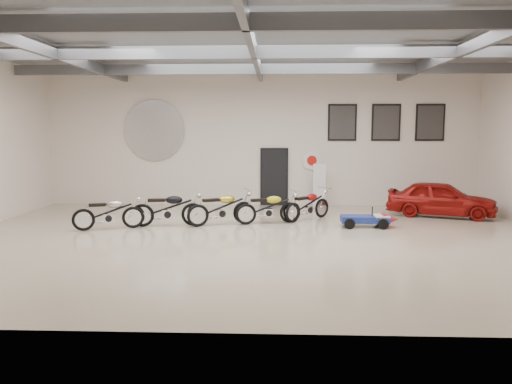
{
  "coord_description": "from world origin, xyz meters",
  "views": [
    {
      "loc": [
        0.54,
        -12.69,
        2.85
      ],
      "look_at": [
        0.0,
        1.2,
        1.1
      ],
      "focal_mm": 35.0,
      "sensor_mm": 36.0,
      "label": 1
    }
  ],
  "objects_px": {
    "motorcycle_black": "(168,208)",
    "motorcycle_red": "(308,204)",
    "motorcycle_gold": "(221,207)",
    "motorcycle_silver": "(108,212)",
    "motorcycle_yellow": "(268,207)",
    "vintage_car": "(441,199)",
    "banner_stand": "(319,184)",
    "go_kart": "(370,217)"
  },
  "relations": [
    {
      "from": "motorcycle_silver",
      "to": "motorcycle_black",
      "type": "relative_size",
      "value": 0.93
    },
    {
      "from": "banner_stand",
      "to": "vintage_car",
      "type": "bearing_deg",
      "value": -23.79
    },
    {
      "from": "motorcycle_silver",
      "to": "motorcycle_yellow",
      "type": "distance_m",
      "value": 4.67
    },
    {
      "from": "motorcycle_red",
      "to": "go_kart",
      "type": "height_order",
      "value": "motorcycle_red"
    },
    {
      "from": "banner_stand",
      "to": "motorcycle_silver",
      "type": "relative_size",
      "value": 0.87
    },
    {
      "from": "banner_stand",
      "to": "motorcycle_red",
      "type": "xyz_separation_m",
      "value": [
        -0.58,
        -2.6,
        -0.35
      ]
    },
    {
      "from": "motorcycle_silver",
      "to": "banner_stand",
      "type": "bearing_deg",
      "value": 14.77
    },
    {
      "from": "vintage_car",
      "to": "motorcycle_silver",
      "type": "bearing_deg",
      "value": 123.44
    },
    {
      "from": "motorcycle_silver",
      "to": "motorcycle_red",
      "type": "bearing_deg",
      "value": -2.79
    },
    {
      "from": "motorcycle_silver",
      "to": "motorcycle_black",
      "type": "distance_m",
      "value": 1.68
    },
    {
      "from": "go_kart",
      "to": "vintage_car",
      "type": "height_order",
      "value": "vintage_car"
    },
    {
      "from": "go_kart",
      "to": "motorcycle_red",
      "type": "bearing_deg",
      "value": 148.87
    },
    {
      "from": "go_kart",
      "to": "banner_stand",
      "type": "bearing_deg",
      "value": 108.15
    },
    {
      "from": "motorcycle_gold",
      "to": "go_kart",
      "type": "height_order",
      "value": "motorcycle_gold"
    },
    {
      "from": "motorcycle_black",
      "to": "motorcycle_red",
      "type": "bearing_deg",
      "value": 6.48
    },
    {
      "from": "motorcycle_red",
      "to": "motorcycle_gold",
      "type": "bearing_deg",
      "value": 155.2
    },
    {
      "from": "banner_stand",
      "to": "motorcycle_yellow",
      "type": "distance_m",
      "value": 3.75
    },
    {
      "from": "motorcycle_silver",
      "to": "motorcycle_black",
      "type": "bearing_deg",
      "value": -0.25
    },
    {
      "from": "motorcycle_yellow",
      "to": "motorcycle_gold",
      "type": "bearing_deg",
      "value": 174.95
    },
    {
      "from": "motorcycle_yellow",
      "to": "motorcycle_red",
      "type": "relative_size",
      "value": 1.02
    },
    {
      "from": "motorcycle_silver",
      "to": "vintage_car",
      "type": "height_order",
      "value": "vintage_car"
    },
    {
      "from": "go_kart",
      "to": "vintage_car",
      "type": "distance_m",
      "value": 3.33
    },
    {
      "from": "motorcycle_silver",
      "to": "motorcycle_yellow",
      "type": "bearing_deg",
      "value": -6.18
    },
    {
      "from": "motorcycle_black",
      "to": "go_kart",
      "type": "height_order",
      "value": "motorcycle_black"
    },
    {
      "from": "motorcycle_black",
      "to": "motorcycle_gold",
      "type": "xyz_separation_m",
      "value": [
        1.56,
        0.25,
        -0.01
      ]
    },
    {
      "from": "banner_stand",
      "to": "motorcycle_gold",
      "type": "bearing_deg",
      "value": -132.17
    },
    {
      "from": "motorcycle_gold",
      "to": "motorcycle_red",
      "type": "relative_size",
      "value": 1.08
    },
    {
      "from": "motorcycle_black",
      "to": "motorcycle_yellow",
      "type": "height_order",
      "value": "motorcycle_black"
    },
    {
      "from": "banner_stand",
      "to": "motorcycle_red",
      "type": "distance_m",
      "value": 2.69
    },
    {
      "from": "vintage_car",
      "to": "motorcycle_red",
      "type": "bearing_deg",
      "value": 120.35
    },
    {
      "from": "motorcycle_red",
      "to": "go_kart",
      "type": "xyz_separation_m",
      "value": [
        1.74,
        -1.08,
        -0.19
      ]
    },
    {
      "from": "motorcycle_black",
      "to": "motorcycle_gold",
      "type": "distance_m",
      "value": 1.58
    },
    {
      "from": "banner_stand",
      "to": "motorcycle_gold",
      "type": "xyz_separation_m",
      "value": [
        -3.23,
        -3.53,
        -0.31
      ]
    },
    {
      "from": "motorcycle_black",
      "to": "motorcycle_red",
      "type": "distance_m",
      "value": 4.37
    },
    {
      "from": "banner_stand",
      "to": "motorcycle_silver",
      "type": "bearing_deg",
      "value": -145.5
    },
    {
      "from": "motorcycle_silver",
      "to": "motorcycle_black",
      "type": "height_order",
      "value": "motorcycle_black"
    },
    {
      "from": "motorcycle_black",
      "to": "motorcycle_silver",
      "type": "bearing_deg",
      "value": -170.0
    },
    {
      "from": "motorcycle_silver",
      "to": "motorcycle_gold",
      "type": "height_order",
      "value": "motorcycle_gold"
    },
    {
      "from": "motorcycle_red",
      "to": "vintage_car",
      "type": "xyz_separation_m",
      "value": [
        4.43,
        0.88,
        0.09
      ]
    },
    {
      "from": "motorcycle_gold",
      "to": "motorcycle_yellow",
      "type": "bearing_deg",
      "value": -14.99
    },
    {
      "from": "banner_stand",
      "to": "motorcycle_red",
      "type": "height_order",
      "value": "banner_stand"
    },
    {
      "from": "motorcycle_yellow",
      "to": "vintage_car",
      "type": "height_order",
      "value": "vintage_car"
    }
  ]
}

